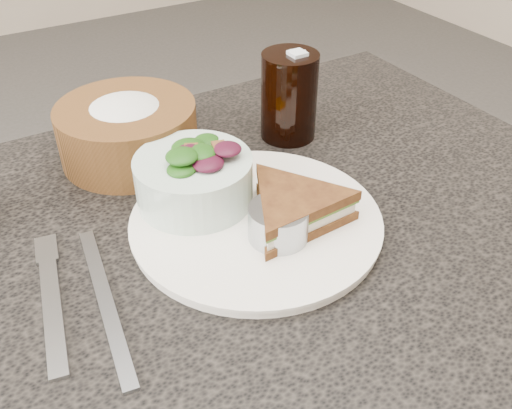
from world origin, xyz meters
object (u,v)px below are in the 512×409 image
Objects in this scene: sandwich at (294,209)px; salad_bowl at (193,172)px; dressing_ramekin at (278,223)px; cola_glass at (289,92)px; bread_basket at (127,123)px; dinner_plate at (256,222)px.

salad_bowl reaches higher than sandwich.
dressing_ramekin is at bearing -159.36° from sandwich.
sandwich is at bearing -51.48° from salad_bowl.
cola_glass reaches higher than salad_bowl.
sandwich is 1.11× the size of cola_glass.
bread_basket is 1.36× the size of cola_glass.
dinner_plate is 1.91× the size of sandwich.
dressing_ramekin is 0.26m from bread_basket.
salad_bowl is 0.12m from dressing_ramekin.
cola_glass is (0.11, 0.18, 0.03)m from sandwich.
sandwich is (0.03, -0.03, 0.03)m from dinner_plate.
sandwich is 0.03m from dressing_ramekin.
sandwich reaches higher than dinner_plate.
cola_glass is (0.14, 0.19, 0.03)m from dressing_ramekin.
salad_bowl is (-0.04, 0.06, 0.04)m from dinner_plate.
bread_basket reaches higher than dressing_ramekin.
bread_basket reaches higher than sandwich.
cola_glass is at bearing -15.39° from bread_basket.
bread_basket is at bearing 107.61° from dinner_plate.
dressing_ramekin is at bearing -66.33° from salad_bowl.
cola_glass reaches higher than dressing_ramekin.
bread_basket is (-0.07, 0.25, 0.02)m from dressing_ramekin.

